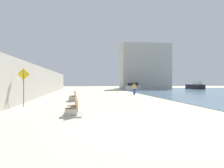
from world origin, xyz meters
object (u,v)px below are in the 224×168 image
object	(u,v)px
person_walking	(134,88)
pedestrian_sign	(24,83)
boat_nearest	(195,86)
bench_near	(73,111)
bench_far	(73,99)
boat_outer	(134,87)

from	to	relation	value
person_walking	pedestrian_sign	xyz separation A→B (m)	(-11.16, -13.17, 0.76)
boat_nearest	pedestrian_sign	size ratio (longest dim) A/B	2.11
bench_near	boat_nearest	world-z (taller)	boat_nearest
bench_near	bench_far	size ratio (longest dim) A/B	1.00
bench_far	bench_near	bearing A→B (deg)	-87.89
bench_near	boat_nearest	bearing A→B (deg)	54.21
bench_near	person_walking	world-z (taller)	person_walking
bench_far	boat_nearest	distance (m)	40.01
person_walking	pedestrian_sign	distance (m)	17.28
boat_nearest	bench_near	bearing A→B (deg)	-125.79
bench_far	boat_nearest	bearing A→B (deg)	46.47
bench_near	boat_nearest	size ratio (longest dim) A/B	0.37
bench_far	boat_outer	distance (m)	32.79
bench_far	pedestrian_sign	distance (m)	5.66
bench_far	person_walking	xyz separation A→B (m)	(7.88, 8.80, 0.72)
bench_far	person_walking	size ratio (longest dim) A/B	1.29
boat_nearest	boat_outer	world-z (taller)	boat_nearest
person_walking	boat_outer	distance (m)	21.92
bench_far	pedestrian_sign	size ratio (longest dim) A/B	0.77
bench_near	bench_far	xyz separation A→B (m)	(-0.32, 8.76, 0.00)
bench_far	boat_nearest	size ratio (longest dim) A/B	0.37
person_walking	pedestrian_sign	size ratio (longest dim) A/B	0.60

